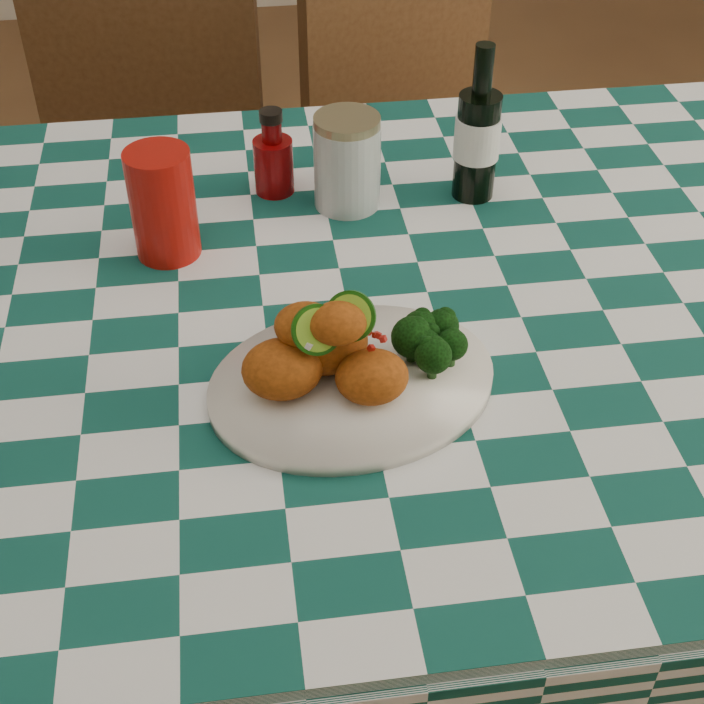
{
  "coord_description": "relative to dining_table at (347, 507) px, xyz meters",
  "views": [
    {
      "loc": [
        -0.12,
        -0.95,
        1.52
      ],
      "look_at": [
        -0.01,
        -0.16,
        0.84
      ],
      "focal_mm": 50.0,
      "sensor_mm": 36.0,
      "label": 1
    }
  ],
  "objects": [
    {
      "name": "beer_bottle",
      "position": [
        0.21,
        0.22,
        0.5
      ],
      "size": [
        0.08,
        0.08,
        0.22
      ],
      "primitive_type": null,
      "rotation": [
        0.0,
        0.0,
        -0.25
      ],
      "color": "black",
      "rests_on": "dining_table"
    },
    {
      "name": "fried_chicken_pile",
      "position": [
        -0.03,
        -0.16,
        0.46
      ],
      "size": [
        0.16,
        0.12,
        0.1
      ],
      "primitive_type": null,
      "color": "#AB4A10",
      "rests_on": "plate"
    },
    {
      "name": "wooden_chair_left",
      "position": [
        -0.31,
        0.7,
        0.1
      ],
      "size": [
        0.53,
        0.54,
        0.98
      ],
      "primitive_type": null,
      "rotation": [
        0.0,
        0.0,
        -0.18
      ],
      "color": "#472814",
      "rests_on": "ground"
    },
    {
      "name": "ketchup_bottle",
      "position": [
        -0.07,
        0.27,
        0.46
      ],
      "size": [
        0.06,
        0.06,
        0.12
      ],
      "primitive_type": null,
      "rotation": [
        0.0,
        0.0,
        0.1
      ],
      "color": "#710507",
      "rests_on": "dining_table"
    },
    {
      "name": "plate",
      "position": [
        -0.01,
        -0.16,
        0.4
      ],
      "size": [
        0.37,
        0.31,
        0.02
      ],
      "primitive_type": null,
      "rotation": [
        0.0,
        0.0,
        0.21
      ],
      "color": "silver",
      "rests_on": "dining_table"
    },
    {
      "name": "mason_jar",
      "position": [
        0.03,
        0.22,
        0.46
      ],
      "size": [
        0.1,
        0.1,
        0.13
      ],
      "primitive_type": null,
      "rotation": [
        0.0,
        0.0,
        -0.16
      ],
      "color": "#B2BCBA",
      "rests_on": "dining_table"
    },
    {
      "name": "ground",
      "position": [
        0.0,
        0.0,
        -0.39
      ],
      "size": [
        5.0,
        5.0,
        0.0
      ],
      "primitive_type": "plane",
      "color": "brown",
      "rests_on": "ground"
    },
    {
      "name": "dining_table",
      "position": [
        0.0,
        0.0,
        0.0
      ],
      "size": [
        1.66,
        1.06,
        0.79
      ],
      "primitive_type": null,
      "color": "#10483D",
      "rests_on": "ground"
    },
    {
      "name": "red_tumbler",
      "position": [
        -0.22,
        0.13,
        0.47
      ],
      "size": [
        0.09,
        0.09,
        0.15
      ],
      "primitive_type": "cylinder",
      "rotation": [
        0.0,
        0.0,
        0.14
      ],
      "color": "#A00F08",
      "rests_on": "dining_table"
    },
    {
      "name": "wooden_chair_right",
      "position": [
        0.29,
        0.72,
        0.06
      ],
      "size": [
        0.55,
        0.56,
        0.91
      ],
      "primitive_type": null,
      "rotation": [
        0.0,
        0.0,
        0.37
      ],
      "color": "#472814",
      "rests_on": "ground"
    },
    {
      "name": "broccoli_side",
      "position": [
        0.07,
        -0.15,
        0.44
      ],
      "size": [
        0.07,
        0.07,
        0.05
      ],
      "primitive_type": null,
      "color": "black",
      "rests_on": "plate"
    }
  ]
}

